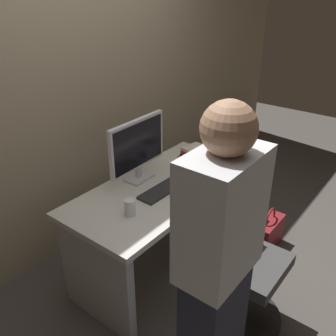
% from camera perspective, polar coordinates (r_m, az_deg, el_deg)
% --- Properties ---
extents(ground_plane, '(9.00, 9.00, 0.00)m').
position_cam_1_polar(ground_plane, '(3.04, -0.77, -14.53)').
color(ground_plane, '#4C4742').
extents(wall_back, '(6.40, 0.10, 3.00)m').
position_cam_1_polar(wall_back, '(2.92, -14.32, 16.01)').
color(wall_back, tan).
rests_on(wall_back, ground).
extents(desk, '(1.46, 0.69, 0.72)m').
position_cam_1_polar(desk, '(2.74, -0.83, -6.62)').
color(desk, beige).
rests_on(desk, ground).
extents(office_chair, '(0.52, 0.52, 0.94)m').
position_cam_1_polar(office_chair, '(2.43, 10.91, -14.32)').
color(office_chair, black).
rests_on(office_chair, ground).
extents(person_at_desk, '(0.40, 0.24, 1.64)m').
position_cam_1_polar(person_at_desk, '(1.75, 7.65, -15.52)').
color(person_at_desk, '#262838').
rests_on(person_at_desk, ground).
extents(monitor, '(0.54, 0.15, 0.46)m').
position_cam_1_polar(monitor, '(2.59, -4.72, 3.31)').
color(monitor, silver).
rests_on(monitor, desk).
extents(keyboard, '(0.43, 0.14, 0.02)m').
position_cam_1_polar(keyboard, '(2.56, -0.54, -3.19)').
color(keyboard, '#262626').
rests_on(keyboard, desk).
extents(mouse, '(0.06, 0.10, 0.03)m').
position_cam_1_polar(mouse, '(2.77, 3.66, -0.51)').
color(mouse, black).
rests_on(mouse, desk).
extents(cup_near_keyboard, '(0.07, 0.07, 0.10)m').
position_cam_1_polar(cup_near_keyboard, '(2.29, -5.91, -6.04)').
color(cup_near_keyboard, silver).
rests_on(cup_near_keyboard, desk).
extents(book_stack, '(0.21, 0.17, 0.10)m').
position_cam_1_polar(book_stack, '(3.01, 3.82, 2.41)').
color(book_stack, gold).
rests_on(book_stack, desk).
extents(cell_phone, '(0.09, 0.15, 0.01)m').
position_cam_1_polar(cell_phone, '(2.92, 9.19, 0.38)').
color(cell_phone, black).
rests_on(cell_phone, desk).
extents(handbag, '(0.34, 0.14, 0.38)m').
position_cam_1_polar(handbag, '(3.23, 15.23, -9.68)').
color(handbag, maroon).
rests_on(handbag, ground).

